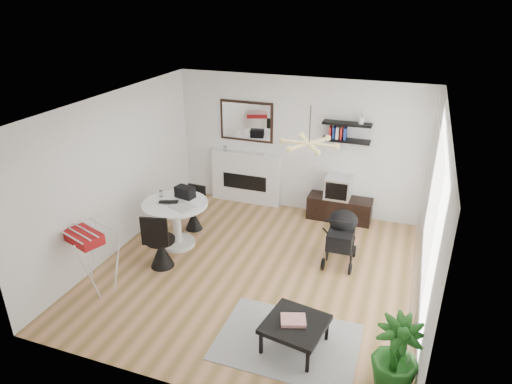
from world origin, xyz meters
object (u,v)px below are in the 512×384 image
(fireplace, at_px, (246,172))
(crt_tv, at_px, (338,187))
(potted_plant, at_px, (396,355))
(tv_console, at_px, (339,209))
(stroller, at_px, (341,239))
(dining_table, at_px, (176,217))
(coffee_table, at_px, (295,325))
(drying_rack, at_px, (91,257))

(fireplace, xyz_separation_m, crt_tv, (1.96, -0.15, -0.01))
(crt_tv, height_order, potted_plant, potted_plant)
(tv_console, xyz_separation_m, stroller, (0.28, -1.50, 0.19))
(crt_tv, relative_size, dining_table, 0.43)
(dining_table, bearing_deg, potted_plant, -27.46)
(tv_console, relative_size, coffee_table, 1.47)
(dining_table, bearing_deg, coffee_table, -33.74)
(dining_table, distance_m, coffee_table, 3.17)
(dining_table, xyz_separation_m, potted_plant, (3.85, -2.00, -0.07))
(tv_console, height_order, drying_rack, drying_rack)
(fireplace, xyz_separation_m, stroller, (2.31, -1.65, -0.27))
(tv_console, relative_size, stroller, 1.27)
(dining_table, distance_m, stroller, 2.84)
(fireplace, bearing_deg, potted_plant, -50.76)
(fireplace, distance_m, dining_table, 2.16)
(drying_rack, xyz_separation_m, stroller, (3.39, 1.99, -0.11))
(stroller, bearing_deg, drying_rack, -151.20)
(stroller, xyz_separation_m, potted_plant, (1.04, -2.45, 0.05))
(crt_tv, relative_size, potted_plant, 0.52)
(crt_tv, height_order, coffee_table, crt_tv)
(drying_rack, bearing_deg, crt_tv, 68.64)
(drying_rack, height_order, potted_plant, drying_rack)
(dining_table, bearing_deg, fireplace, 76.64)
(fireplace, distance_m, stroller, 2.85)
(stroller, relative_size, coffee_table, 1.16)
(tv_console, height_order, potted_plant, potted_plant)
(crt_tv, bearing_deg, stroller, -77.12)
(fireplace, xyz_separation_m, potted_plant, (3.35, -4.10, -0.21))
(fireplace, distance_m, tv_console, 2.08)
(stroller, height_order, coffee_table, stroller)
(fireplace, height_order, crt_tv, fireplace)
(tv_console, distance_m, drying_rack, 4.68)
(tv_console, height_order, stroller, stroller)
(fireplace, relative_size, dining_table, 1.91)
(crt_tv, distance_m, stroller, 1.56)
(dining_table, bearing_deg, stroller, 9.07)
(fireplace, relative_size, crt_tv, 4.43)
(crt_tv, xyz_separation_m, drying_rack, (-3.04, -3.49, -0.15))
(fireplace, relative_size, potted_plant, 2.28)
(potted_plant, bearing_deg, stroller, 113.07)
(drying_rack, bearing_deg, coffee_table, 15.93)
(fireplace, xyz_separation_m, coffee_table, (2.13, -3.86, -0.34))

